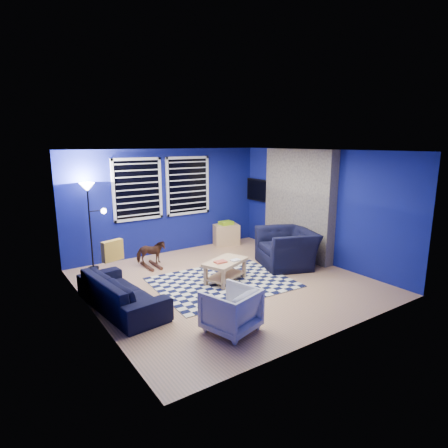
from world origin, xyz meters
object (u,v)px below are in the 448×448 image
at_px(armchair_bent, 231,310).
at_px(coffee_table, 225,266).
at_px(armchair_big, 287,248).
at_px(floor_lamp, 89,199).
at_px(tv, 260,190).
at_px(rocking_horse, 151,253).
at_px(cabinet, 226,234).
at_px(sofa, 121,292).

height_order(armchair_bent, coffee_table, armchair_bent).
xyz_separation_m(armchair_big, armchair_bent, (-2.68, -1.68, -0.08)).
bearing_deg(floor_lamp, coffee_table, -49.40).
distance_m(tv, coffee_table, 3.32).
xyz_separation_m(armchair_big, rocking_horse, (-2.50, 1.56, -0.07)).
relative_size(tv, armchair_big, 0.82).
bearing_deg(tv, cabinet, 164.59).
distance_m(armchair_bent, floor_lamp, 4.12).
bearing_deg(armchair_bent, rocking_horse, -109.50).
bearing_deg(sofa, tv, -72.72).
relative_size(armchair_bent, rocking_horse, 1.14).
bearing_deg(floor_lamp, sofa, -94.36).
bearing_deg(rocking_horse, floor_lamp, 82.05).
height_order(sofa, floor_lamp, floor_lamp).
height_order(sofa, coffee_table, sofa).
xyz_separation_m(armchair_bent, floor_lamp, (-0.87, 3.84, 1.19)).
distance_m(rocking_horse, coffee_table, 1.82).
height_order(coffee_table, floor_lamp, floor_lamp).
bearing_deg(tv, floor_lamp, 176.74).
bearing_deg(coffee_table, cabinet, 55.25).
bearing_deg(floor_lamp, tv, -3.26).
distance_m(tv, armchair_bent, 5.11).
bearing_deg(coffee_table, rocking_horse, 117.78).
xyz_separation_m(armchair_bent, cabinet, (2.56, 3.85, -0.04)).
relative_size(tv, sofa, 0.52).
distance_m(armchair_big, cabinet, 2.17).
bearing_deg(cabinet, armchair_bent, -106.44).
relative_size(armchair_big, armchair_bent, 1.75).
bearing_deg(floor_lamp, rocking_horse, -29.93).
xyz_separation_m(tv, armchair_big, (-0.79, -1.91, -1.00)).
bearing_deg(armchair_big, sofa, -68.84).
bearing_deg(coffee_table, sofa, -179.35).
height_order(tv, armchair_big, tv).
xyz_separation_m(armchair_big, coffee_table, (-1.65, -0.05, -0.09)).
bearing_deg(tv, rocking_horse, -173.81).
bearing_deg(coffee_table, armchair_big, 1.65).
relative_size(tv, cabinet, 1.35).
distance_m(sofa, cabinet, 4.24).
relative_size(armchair_bent, coffee_table, 0.69).
height_order(rocking_horse, cabinet, cabinet).
bearing_deg(armchair_bent, sofa, -73.55).
relative_size(rocking_horse, floor_lamp, 0.33).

